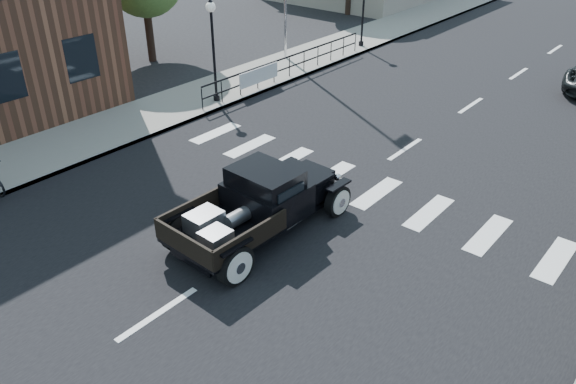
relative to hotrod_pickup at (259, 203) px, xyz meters
The scene contains 9 objects.
ground 1.07m from the hotrod_pickup, 52.18° to the right, with size 120.00×120.00×0.00m, color black.
road 14.54m from the hotrod_pickup, 88.49° to the left, with size 14.00×80.00×0.02m, color black.
road_markings 9.56m from the hotrod_pickup, 87.70° to the left, with size 12.00×60.00×0.06m, color silver, non-canonical shape.
sidewalk_left 16.64m from the hotrod_pickup, 119.23° to the left, with size 3.00×80.00×0.15m, color gray.
railing 11.76m from the hotrod_pickup, 126.04° to the left, with size 0.08×10.00×1.00m, color black, non-canonical shape.
banner 10.16m from the hotrod_pickup, 132.33° to the left, with size 0.04×2.20×0.60m, color silver, non-canonical shape.
lamp_post_b 9.15m from the hotrod_pickup, 142.65° to the left, with size 0.36×0.36×3.76m, color black, non-canonical shape.
lamp_post_c 17.15m from the hotrod_pickup, 114.96° to the left, with size 0.36×0.36×3.76m, color black, non-canonical shape.
hotrod_pickup is the anchor object (origin of this frame).
Camera 1 is at (7.51, -7.92, 7.79)m, focal length 35.00 mm.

